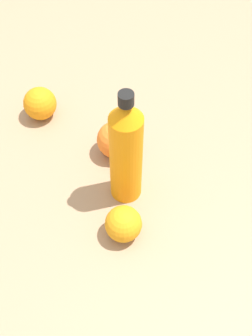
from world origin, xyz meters
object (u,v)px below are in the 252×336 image
at_px(orange_1, 123,224).
at_px(water_bottle, 126,151).
at_px(orange_2, 116,140).
at_px(orange_0, 40,104).

bearing_deg(orange_1, water_bottle, -140.06).
bearing_deg(water_bottle, orange_2, 32.22).
xyz_separation_m(water_bottle, orange_0, (-0.03, -0.30, -0.09)).
xyz_separation_m(water_bottle, orange_2, (-0.06, -0.09, -0.09)).
relative_size(orange_0, orange_2, 0.94).
distance_m(water_bottle, orange_1, 0.14).
bearing_deg(orange_0, water_bottle, 85.17).
bearing_deg(orange_2, orange_1, 47.57).
bearing_deg(orange_1, orange_0, -105.99).
distance_m(water_bottle, orange_2, 0.14).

